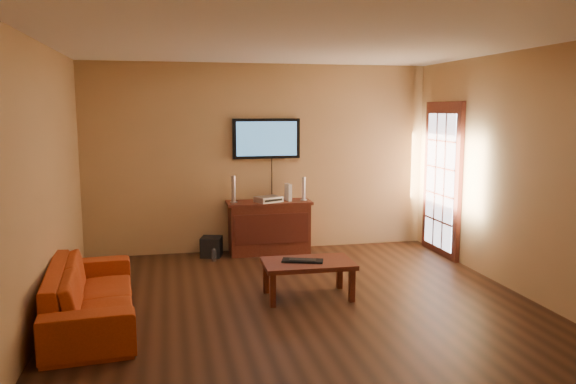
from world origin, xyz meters
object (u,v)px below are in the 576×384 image
object	(u,v)px
bottle	(214,255)
keyboard	(303,260)
game_console	(288,192)
speaker_right	(304,190)
subwoofer	(211,247)
coffee_table	(308,266)
sofa	(91,284)
av_receiver	(269,199)
television	(266,139)
media_console	(269,227)
speaker_left	(233,190)

from	to	relation	value
bottle	keyboard	xyz separation A→B (m)	(0.83, -1.69, 0.33)
game_console	speaker_right	bearing A→B (deg)	-11.10
game_console	subwoofer	distance (m)	1.34
coffee_table	sofa	xyz separation A→B (m)	(-2.23, -0.28, 0.03)
coffee_table	speaker_right	world-z (taller)	speaker_right
sofa	av_receiver	xyz separation A→B (m)	(2.15, 2.22, 0.41)
television	subwoofer	size ratio (longest dim) A/B	3.51
game_console	media_console	bearing A→B (deg)	173.15
av_receiver	subwoofer	world-z (taller)	av_receiver
keyboard	speaker_left	bearing A→B (deg)	104.49
television	speaker_right	world-z (taller)	television
sofa	speaker_right	size ratio (longest dim) A/B	5.88
speaker_left	av_receiver	size ratio (longest dim) A/B	1.10
sofa	av_receiver	world-z (taller)	av_receiver
television	speaker_right	xyz separation A→B (m)	(0.51, -0.19, -0.73)
bottle	subwoofer	bearing A→B (deg)	92.37
av_receiver	game_console	bearing A→B (deg)	-12.91
media_console	television	world-z (taller)	television
game_console	subwoofer	size ratio (longest dim) A/B	0.88
sofa	subwoofer	distance (m)	2.62
coffee_table	subwoofer	bearing A→B (deg)	114.58
coffee_table	sofa	bearing A→B (deg)	-172.97
coffee_table	media_console	bearing A→B (deg)	91.97
media_console	bottle	world-z (taller)	media_console
speaker_right	sofa	bearing A→B (deg)	-139.62
media_console	game_console	xyz separation A→B (m)	(0.28, 0.01, 0.50)
game_console	bottle	world-z (taller)	game_console
coffee_table	av_receiver	xyz separation A→B (m)	(-0.09, 1.95, 0.44)
television	speaker_left	bearing A→B (deg)	-159.01
media_console	av_receiver	xyz separation A→B (m)	(-0.02, -0.05, 0.41)
media_console	speaker_left	bearing A→B (deg)	-179.54
bottle	keyboard	bearing A→B (deg)	-63.83
game_console	subwoofer	xyz separation A→B (m)	(-1.11, -0.04, -0.74)
coffee_table	speaker_left	size ratio (longest dim) A/B	2.60
speaker_right	coffee_table	bearing A→B (deg)	-102.39
sofa	keyboard	size ratio (longest dim) A/B	4.15
speaker_right	subwoofer	distance (m)	1.55
media_console	speaker_left	size ratio (longest dim) A/B	3.16
speaker_left	subwoofer	size ratio (longest dim) A/B	1.37
media_console	television	size ratio (longest dim) A/B	1.23
coffee_table	av_receiver	size ratio (longest dim) A/B	2.86
speaker_left	speaker_right	size ratio (longest dim) A/B	1.13
av_receiver	coffee_table	bearing A→B (deg)	-111.90
television	speaker_right	size ratio (longest dim) A/B	2.90
speaker_right	subwoofer	world-z (taller)	speaker_right
television	coffee_table	world-z (taller)	television
coffee_table	bottle	world-z (taller)	coffee_table
coffee_table	av_receiver	bearing A→B (deg)	92.54
speaker_right	bottle	distance (m)	1.59
sofa	game_console	xyz separation A→B (m)	(2.45, 2.28, 0.49)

